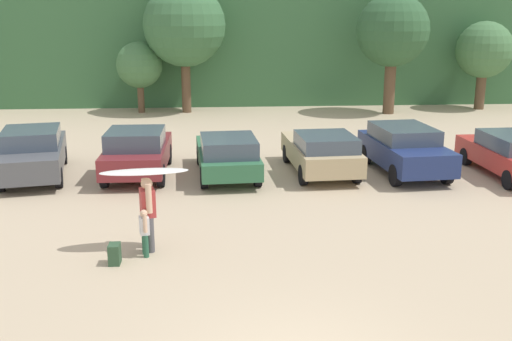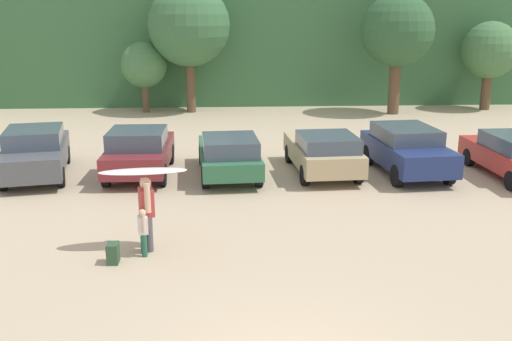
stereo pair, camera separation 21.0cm
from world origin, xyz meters
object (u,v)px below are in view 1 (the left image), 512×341
at_px(parked_car_maroon, 137,151).
at_px(parked_car_tan, 321,151).
at_px(parked_car_dark_gray, 33,152).
at_px(parked_car_navy, 404,148).
at_px(parked_car_red, 512,154).
at_px(backpack_dropped, 115,254).
at_px(surfboard_white, 144,172).
at_px(parked_car_forest_green, 227,154).
at_px(person_adult, 148,210).
at_px(person_child, 145,230).

bearing_deg(parked_car_maroon, parked_car_tan, -91.05).
bearing_deg(parked_car_dark_gray, parked_car_maroon, -102.42).
relative_size(parked_car_navy, parked_car_red, 0.95).
xyz_separation_m(parked_car_red, backpack_dropped, (-11.89, -6.25, -0.52)).
height_order(parked_car_dark_gray, parked_car_tan, parked_car_dark_gray).
height_order(surfboard_white, backpack_dropped, surfboard_white).
xyz_separation_m(parked_car_dark_gray, parked_car_maroon, (3.38, -0.09, 0.00)).
distance_m(parked_car_maroon, parked_car_tan, 6.07).
bearing_deg(surfboard_white, parked_car_forest_green, -113.22).
xyz_separation_m(parked_car_maroon, person_adult, (1.02, -6.38, 0.14)).
distance_m(person_child, surfboard_white, 1.29).
bearing_deg(parked_car_navy, parked_car_red, -105.14).
bearing_deg(surfboard_white, parked_car_dark_gray, -60.97).
distance_m(parked_car_forest_green, parked_car_red, 9.33).
height_order(parked_car_red, surfboard_white, surfboard_white).
xyz_separation_m(parked_car_navy, person_adult, (-7.82, -6.11, 0.12)).
xyz_separation_m(parked_car_forest_green, person_child, (-1.97, -6.42, -0.14)).
relative_size(parked_car_dark_gray, parked_car_tan, 1.09).
relative_size(parked_car_forest_green, parked_car_red, 0.99).
relative_size(parked_car_dark_gray, person_adult, 2.88).
bearing_deg(surfboard_white, parked_car_navy, -147.53).
height_order(parked_car_maroon, parked_car_forest_green, parked_car_maroon).
relative_size(parked_car_forest_green, person_child, 4.26).
distance_m(parked_car_navy, backpack_dropped, 10.93).
relative_size(parked_car_maroon, parked_car_forest_green, 0.94).
bearing_deg(parked_car_dark_gray, parked_car_navy, -102.54).
xyz_separation_m(person_child, backpack_dropped, (-0.61, -0.40, -0.38)).
distance_m(parked_car_red, backpack_dropped, 13.44).
bearing_deg(parked_car_red, parked_car_forest_green, 84.68).
xyz_separation_m(parked_car_maroon, person_child, (0.97, -6.74, -0.21)).
relative_size(parked_car_dark_gray, backpack_dropped, 10.87).
height_order(parked_car_dark_gray, person_adult, person_adult).
bearing_deg(parked_car_red, backpack_dropped, 115.97).
distance_m(parked_car_tan, surfboard_white, 8.08).
bearing_deg(parked_car_red, parked_car_navy, 77.89).
relative_size(parked_car_dark_gray, parked_car_forest_green, 1.07).
height_order(person_child, surfboard_white, surfboard_white).
height_order(parked_car_maroon, backpack_dropped, parked_car_maroon).
distance_m(parked_car_dark_gray, person_adult, 7.83).
distance_m(parked_car_maroon, parked_car_navy, 8.84).
bearing_deg(person_child, backpack_dropped, 18.99).
height_order(parked_car_navy, backpack_dropped, parked_car_navy).
bearing_deg(parked_car_dark_gray, backpack_dropped, -163.50).
xyz_separation_m(parked_car_maroon, surfboard_white, (0.98, -6.33, 1.01)).
bearing_deg(parked_car_forest_green, parked_car_maroon, 80.30).
distance_m(parked_car_dark_gray, parked_car_tan, 9.45).
xyz_separation_m(parked_car_tan, person_adult, (-5.04, -6.24, 0.20)).
height_order(person_child, backpack_dropped, person_child).
xyz_separation_m(parked_car_maroon, parked_car_red, (12.25, -0.89, -0.08)).
height_order(parked_car_dark_gray, surfboard_white, surfboard_white).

